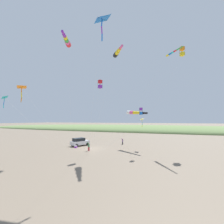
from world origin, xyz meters
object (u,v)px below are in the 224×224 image
Objects in this scene: kite_delta_green_low_center at (5,98)px; kite_windsock_orange_high_right at (172,53)px; cooler_box at (76,147)px; kite_box_long_streamer_left at (182,51)px; kite_delta_rainbow_low_near at (142,119)px; kite_windsock_black_fish_shape at (117,53)px; kite_delta_white_trailing at (102,19)px; kite_box_purple_drifting at (100,84)px; kite_windsock_teal_far_right at (67,41)px; kite_windsock_yellow_midlevel at (134,113)px; parked_car at (80,142)px; person_adult_flyer at (89,146)px; kite_box_checkered_midright at (141,111)px; person_child_green_jacket at (123,141)px; kite_delta_striped_overhead at (22,87)px.

kite_windsock_orange_high_right is (-17.50, 21.67, 10.27)m from kite_delta_green_low_center.
kite_box_long_streamer_left reaches higher than cooler_box.
kite_windsock_black_fish_shape is at bearing -23.93° from kite_delta_rainbow_low_near.
kite_windsock_black_fish_shape reaches higher than kite_delta_white_trailing.
kite_delta_white_trailing is 1.36× the size of kite_box_purple_drifting.
kite_windsock_teal_far_right is (-6.85, 4.69, 10.60)m from kite_delta_green_low_center.
kite_windsock_orange_high_right is 1.64× the size of kite_windsock_yellow_midlevel.
cooler_box is 0.03× the size of kite_windsock_teal_far_right.
parked_car is 2.53m from cooler_box.
kite_delta_white_trailing is (5.82, 9.33, -2.31)m from kite_windsock_teal_far_right.
kite_windsock_teal_far_right reaches higher than kite_delta_white_trailing.
parked_car is 0.23× the size of kite_windsock_teal_far_right.
kite_box_long_streamer_left is (-1.20, 8.07, 13.71)m from kite_delta_rainbow_low_near.
person_adult_flyer is 0.08× the size of kite_windsock_teal_far_right.
kite_delta_green_low_center is 20.32m from kite_box_checkered_midright.
cooler_box is (2.35, 0.57, -0.74)m from parked_car.
kite_windsock_orange_high_right reaches higher than person_adult_flyer.
kite_windsock_black_fish_shape is (3.54, 10.78, 17.78)m from cooler_box.
kite_delta_rainbow_low_near is at bearing 83.53° from kite_windsock_yellow_midlevel.
kite_windsock_teal_far_right is 1.55× the size of kite_box_checkered_midright.
kite_delta_striped_overhead is at bearing -35.05° from person_child_green_jacket.
kite_windsock_orange_high_right reaches higher than kite_delta_white_trailing.
kite_delta_rainbow_low_near is 0.66× the size of kite_windsock_yellow_midlevel.
kite_windsock_orange_high_right is at bearing 136.65° from kite_box_checkered_midright.
kite_delta_white_trailing is (-1.03, 14.01, 8.30)m from kite_delta_green_low_center.
kite_box_long_streamer_left is at bearing 133.59° from kite_box_checkered_midright.
kite_box_checkered_midright is 20.70m from kite_delta_striped_overhead.
kite_box_purple_drifting is at bearing -72.75° from kite_box_checkered_midright.
kite_delta_white_trailing reaches higher than person_child_green_jacket.
cooler_box is 21.09m from kite_windsock_black_fish_shape.
kite_delta_white_trailing is (16.48, -7.66, -1.98)m from kite_windsock_orange_high_right.
kite_windsock_yellow_midlevel is at bearing -84.02° from kite_box_long_streamer_left.
kite_box_long_streamer_left reaches higher than kite_windsock_orange_high_right.
kite_delta_green_low_center is 0.67× the size of kite_windsock_black_fish_shape.
person_adult_flyer reaches higher than person_child_green_jacket.
person_child_green_jacket is (-7.75, 8.30, 0.63)m from cooler_box.
kite_windsock_teal_far_right is 17.60m from kite_box_checkered_midright.
kite_windsock_teal_far_right is 20.05m from kite_windsock_orange_high_right.
person_adult_flyer is at bearing 134.61° from kite_delta_striped_overhead.
kite_box_purple_drifting is at bearing -57.41° from kite_windsock_orange_high_right.
kite_box_long_streamer_left is 1.74× the size of kite_delta_striped_overhead.
kite_windsock_yellow_midlevel is (-0.30, -7.73, -11.69)m from kite_windsock_orange_high_right.
kite_windsock_yellow_midlevel is (-1.14, 12.74, 6.68)m from parked_car.
kite_windsock_yellow_midlevel is at bearing -96.47° from kite_delta_rainbow_low_near.
kite_windsock_yellow_midlevel is at bearing 95.13° from parked_car.
cooler_box is at bearing -158.61° from kite_windsock_teal_far_right.
parked_car is at bearing -140.66° from kite_delta_white_trailing.
kite_delta_white_trailing is 17.70m from kite_delta_striped_overhead.
parked_car is 6.29m from person_adult_flyer.
kite_windsock_black_fish_shape is (-10.76, 12.54, 8.94)m from kite_delta_green_low_center.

